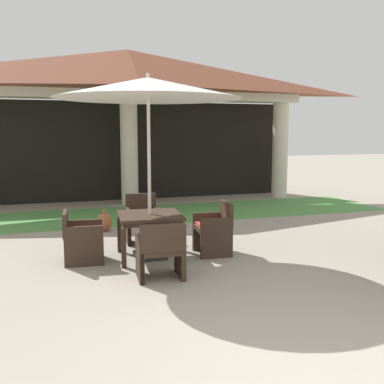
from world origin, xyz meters
name	(u,v)px	position (x,y,z in m)	size (l,w,h in m)	color
ground_plane	(335,383)	(0.00, 0.00, 0.00)	(60.00, 60.00, 0.00)	#9E9384
background_pavilion	(127,86)	(0.00, 9.61, 3.21)	(10.45, 2.51, 4.16)	beige
lawn_strip	(143,214)	(0.00, 7.77, 0.00)	(12.25, 2.54, 0.01)	#519347
patio_table_near_foreground	(150,220)	(-0.63, 4.03, 0.62)	(1.05, 1.05, 0.71)	#38281E
patio_umbrella_near_foreground	(148,89)	(-0.63, 4.03, 2.64)	(2.89, 2.89, 2.88)	#2D2D2D
patio_chair_near_foreground_south	(160,251)	(-0.71, 2.97, 0.39)	(0.67, 0.60, 0.80)	#38281E
patio_chair_near_foreground_north	(142,220)	(-0.54, 5.09, 0.40)	(0.62, 0.56, 0.87)	#38281E
patio_chair_near_foreground_west	(82,238)	(-1.69, 4.11, 0.38)	(0.63, 0.61, 0.80)	#38281E
patio_chair_near_foreground_east	(214,229)	(0.43, 3.94, 0.41)	(0.58, 0.64, 0.86)	#38281E
terracotta_urn	(104,222)	(-1.10, 6.18, 0.19)	(0.31, 0.31, 0.46)	#9E5633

